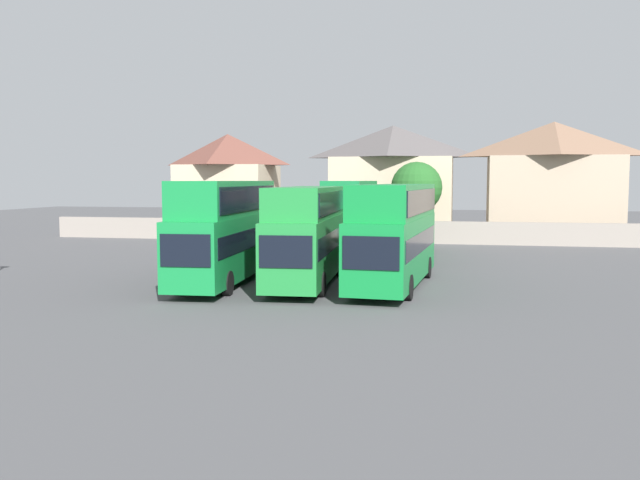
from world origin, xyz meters
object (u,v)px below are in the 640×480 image
at_px(bus_3, 394,229).
at_px(tree_left_of_lot, 416,188).
at_px(house_terrace_centre, 393,179).
at_px(bus_1, 226,226).
at_px(house_terrace_left, 228,183).
at_px(bus_5, 351,214).
at_px(house_terrace_right, 553,179).
at_px(bus_2, 308,230).
at_px(bus_6, 410,228).
at_px(bus_4, 288,225).

bearing_deg(bus_3, tree_left_of_lot, -174.75).
xyz_separation_m(bus_3, house_terrace_centre, (-3.28, 31.22, 2.40)).
bearing_deg(bus_1, house_terrace_left, -164.39).
bearing_deg(tree_left_of_lot, bus_5, -105.65).
bearing_deg(house_terrace_right, bus_2, -116.54).
height_order(bus_6, house_terrace_right, house_terrace_right).
height_order(house_terrace_left, tree_left_of_lot, house_terrace_left).
height_order(bus_2, house_terrace_left, house_terrace_left).
xyz_separation_m(bus_2, tree_left_of_lot, (3.49, 25.47, 1.77)).
xyz_separation_m(bus_3, bus_6, (-0.23, 13.06, -0.81)).
height_order(bus_1, bus_4, bus_1).
bearing_deg(bus_1, house_terrace_right, 144.17).
bearing_deg(bus_4, bus_5, 91.02).
bearing_deg(bus_3, house_terrace_right, 163.89).
xyz_separation_m(house_terrace_left, house_terrace_right, (29.58, -0.46, 0.31)).
relative_size(bus_1, bus_5, 1.05).
relative_size(bus_1, tree_left_of_lot, 1.80).
xyz_separation_m(bus_2, bus_6, (3.95, 13.14, -0.75)).
height_order(bus_1, bus_3, bus_1).
xyz_separation_m(bus_4, house_terrace_right, (19.18, 16.88, 3.14)).
xyz_separation_m(bus_4, house_terrace_left, (-10.41, 17.34, 2.83)).
xyz_separation_m(bus_5, house_terrace_centre, (0.90, 18.30, 2.32)).
bearing_deg(bus_2, house_terrace_left, -157.88).
bearing_deg(bus_5, house_terrace_left, -140.94).
height_order(bus_4, bus_5, bus_5).
distance_m(bus_1, house_terrace_centre, 32.08).
xyz_separation_m(bus_6, tree_left_of_lot, (-0.46, 12.33, 2.52)).
bearing_deg(bus_3, bus_5, -158.37).
bearing_deg(house_terrace_right, bus_1, -122.17).
distance_m(bus_2, bus_3, 4.19).
distance_m(bus_2, bus_5, 13.01).
relative_size(house_terrace_left, house_terrace_right, 0.83).
distance_m(bus_5, house_terrace_centre, 18.47).
distance_m(house_terrace_right, tree_left_of_lot, 12.17).
bearing_deg(house_terrace_left, house_terrace_right, -0.90).
relative_size(bus_3, bus_4, 0.96).
xyz_separation_m(bus_5, house_terrace_left, (-14.72, 17.21, 2.00)).
height_order(bus_4, tree_left_of_lot, tree_left_of_lot).
height_order(bus_5, house_terrace_left, house_terrace_left).
relative_size(house_terrace_right, tree_left_of_lot, 1.73).
relative_size(bus_4, house_terrace_centre, 1.03).
bearing_deg(bus_5, bus_6, 90.51).
height_order(bus_2, bus_6, bus_2).
bearing_deg(bus_1, bus_3, 89.03).
xyz_separation_m(bus_1, bus_5, (4.05, 13.31, -0.00)).
bearing_deg(bus_2, house_terrace_right, 149.61).
height_order(house_terrace_centre, tree_left_of_lot, house_terrace_centre).
bearing_deg(bus_6, bus_5, -90.79).
distance_m(bus_4, house_terrace_left, 20.42).
relative_size(bus_2, house_terrace_left, 1.19).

